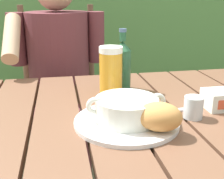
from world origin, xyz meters
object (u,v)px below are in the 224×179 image
chair_near_diner (61,96)px  bread_roll (159,117)px  beer_glass (111,71)px  water_glass_small (193,107)px  person_eating (59,69)px  table_knife (172,110)px  beer_bottle (122,64)px  serving_plate (126,121)px  soup_bowl (127,108)px  butter_tub (223,99)px

chair_near_diner → bread_roll: bearing=-76.6°
beer_glass → water_glass_small: bearing=-49.6°
person_eating → table_knife: 0.78m
bread_roll → beer_glass: beer_glass is taller
bread_roll → beer_bottle: 0.39m
bread_roll → table_knife: bearing=56.3°
chair_near_diner → water_glass_small: 1.07m
table_knife → serving_plate: bearing=-159.6°
chair_near_diner → beer_bottle: (0.24, -0.65, 0.34)m
soup_bowl → bread_roll: (0.07, -0.08, 0.00)m
soup_bowl → table_knife: bearing=20.4°
bread_roll → beer_bottle: (-0.01, 0.39, 0.05)m
serving_plate → soup_bowl: 0.04m
beer_bottle → soup_bowl: bearing=-100.1°
chair_near_diner → soup_bowl: 1.02m
beer_bottle → butter_tub: beer_bottle is taller
serving_plate → table_knife: serving_plate is taller
beer_glass → table_knife: 0.26m
bread_roll → serving_plate: bearing=130.6°
bread_roll → beer_bottle: bearing=91.8°
beer_bottle → table_knife: (0.11, -0.25, -0.09)m
beer_glass → water_glass_small: 0.32m
person_eating → butter_tub: (0.51, -0.70, 0.05)m
soup_bowl → water_glass_small: (0.20, 0.00, -0.01)m
beer_glass → chair_near_diner: bearing=104.0°
chair_near_diner → beer_glass: size_ratio=5.78×
person_eating → water_glass_small: person_eating is taller
serving_plate → butter_tub: size_ratio=2.53×
butter_tub → chair_near_diner: bearing=119.5°
serving_plate → butter_tub: (0.33, 0.06, 0.02)m
chair_near_diner → table_knife: 0.99m
water_glass_small → chair_near_diner: bearing=111.8°
chair_near_diner → beer_bottle: size_ratio=4.47×
serving_plate → water_glass_small: 0.20m
beer_glass → beer_bottle: beer_bottle is taller
soup_bowl → butter_tub: 0.34m
chair_near_diner → water_glass_small: size_ratio=15.65×
beer_glass → table_knife: bearing=-48.5°
butter_tub → serving_plate: bearing=-169.7°
chair_near_diner → bread_roll: size_ratio=7.18×
soup_bowl → butter_tub: bearing=10.3°
chair_near_diner → beer_bottle: chair_near_diner is taller
butter_tub → table_knife: 0.17m
butter_tub → table_knife: size_ratio=0.82×
chair_near_diner → person_eating: bearing=-90.8°
bread_roll → table_knife: size_ratio=0.99×
chair_near_diner → butter_tub: 1.07m
person_eating → butter_tub: size_ratio=10.29×
serving_plate → bread_roll: bearing=-49.4°
beer_bottle → table_knife: bearing=-67.2°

